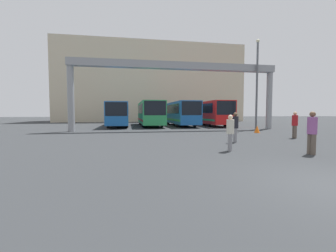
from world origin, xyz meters
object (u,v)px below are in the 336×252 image
object	(u,v)px
bus_slot_0	(119,113)
bus_slot_1	(150,112)
bus_slot_3	(208,112)
pedestrian_near_center	(230,132)
pedestrian_far_center	(235,127)
traffic_cone	(257,129)
bus_slot_2	(180,112)
pedestrian_mid_right	(295,124)
lamp_post	(257,81)
pedestrian_near_left	(312,132)

from	to	relation	value
bus_slot_0	bus_slot_1	world-z (taller)	bus_slot_1
bus_slot_3	pedestrian_near_center	world-z (taller)	bus_slot_3
pedestrian_near_center	pedestrian_far_center	distance (m)	3.13
pedestrian_near_center	traffic_cone	bearing A→B (deg)	173.53
pedestrian_near_center	pedestrian_far_center	world-z (taller)	pedestrian_far_center
bus_slot_2	pedestrian_mid_right	size ratio (longest dim) A/B	6.26
pedestrian_mid_right	lamp_post	size ratio (longest dim) A/B	0.20
pedestrian_near_left	pedestrian_mid_right	distance (m)	6.58
bus_slot_3	traffic_cone	bearing A→B (deg)	-90.15
bus_slot_1	pedestrian_near_left	xyz separation A→B (m)	(4.63, -21.98, -0.85)
bus_slot_1	pedestrian_near_left	world-z (taller)	bus_slot_1
pedestrian_near_left	pedestrian_mid_right	xyz separation A→B (m)	(3.69, 5.44, 0.01)
bus_slot_3	pedestrian_near_left	size ratio (longest dim) A/B	6.82
bus_slot_0	bus_slot_2	bearing A→B (deg)	-3.70
bus_slot_0	pedestrian_mid_right	world-z (taller)	bus_slot_0
bus_slot_1	bus_slot_3	xyz separation A→B (m)	(8.16, 0.04, 0.04)
bus_slot_3	pedestrian_far_center	xyz separation A→B (m)	(-4.89, -17.95, -0.91)
bus_slot_1	bus_slot_2	distance (m)	4.10
pedestrian_far_center	lamp_post	size ratio (longest dim) A/B	0.19
bus_slot_1	bus_slot_3	distance (m)	8.16
bus_slot_2	pedestrian_near_center	xyz separation A→B (m)	(-2.41, -20.20, -0.93)
bus_slot_0	lamp_post	distance (m)	17.15
pedestrian_near_center	pedestrian_mid_right	distance (m)	7.79
bus_slot_1	pedestrian_near_center	distance (m)	20.68
lamp_post	traffic_cone	bearing A→B (deg)	-120.29
pedestrian_near_center	pedestrian_far_center	size ratio (longest dim) A/B	0.94
bus_slot_3	bus_slot_2	bearing A→B (deg)	-173.89
pedestrian_near_left	lamp_post	world-z (taller)	lamp_post
bus_slot_0	pedestrian_mid_right	distance (m)	20.79
bus_slot_1	bus_slot_3	size ratio (longest dim) A/B	0.99
lamp_post	pedestrian_near_left	bearing A→B (deg)	-112.96
bus_slot_3	lamp_post	distance (m)	9.49
bus_slot_1	pedestrian_mid_right	xyz separation A→B (m)	(8.32, -16.54, -0.84)
pedestrian_mid_right	lamp_post	world-z (taller)	lamp_post
pedestrian_near_left	lamp_post	size ratio (longest dim) A/B	0.19
bus_slot_2	pedestrian_mid_right	xyz separation A→B (m)	(4.24, -16.14, -0.84)
pedestrian_far_center	pedestrian_mid_right	size ratio (longest dim) A/B	0.97
pedestrian_near_left	pedestrian_mid_right	world-z (taller)	pedestrian_mid_right
bus_slot_2	pedestrian_mid_right	bearing A→B (deg)	-75.28
traffic_cone	pedestrian_mid_right	bearing A→B (deg)	-87.33
bus_slot_3	pedestrian_mid_right	bearing A→B (deg)	-89.43
bus_slot_2	pedestrian_near_center	bearing A→B (deg)	-96.80
bus_slot_2	pedestrian_near_left	size ratio (longest dim) A/B	6.33
bus_slot_0	bus_slot_1	size ratio (longest dim) A/B	1.02
bus_slot_1	bus_slot_2	xyz separation A→B (m)	(4.08, -0.40, -0.00)
bus_slot_2	bus_slot_3	bearing A→B (deg)	6.11
bus_slot_0	lamp_post	world-z (taller)	lamp_post
pedestrian_near_left	bus_slot_2	bearing A→B (deg)	-5.28
traffic_cone	lamp_post	bearing A→B (deg)	59.71
bus_slot_1	pedestrian_near_center	world-z (taller)	bus_slot_1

